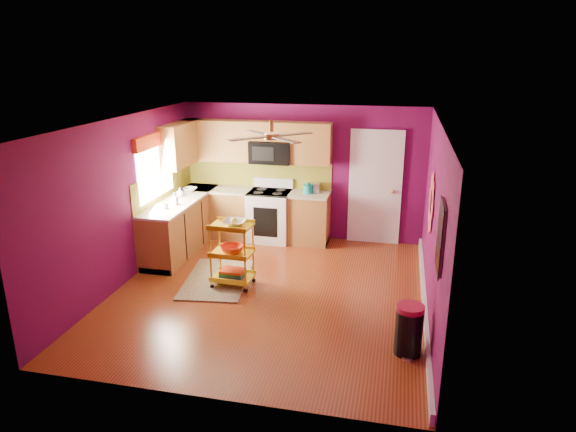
# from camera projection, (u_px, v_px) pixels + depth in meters

# --- Properties ---
(ground) EXTENTS (5.00, 5.00, 0.00)m
(ground) POSITION_uv_depth(u_px,v_px,m) (270.00, 292.00, 7.59)
(ground) COLOR #65260F
(ground) RESTS_ON ground
(room_envelope) EXTENTS (4.54, 5.04, 2.52)m
(room_envelope) POSITION_uv_depth(u_px,v_px,m) (270.00, 185.00, 7.09)
(room_envelope) COLOR #5D0A43
(room_envelope) RESTS_ON ground
(lower_cabinets) EXTENTS (2.81, 2.31, 0.94)m
(lower_cabinets) POSITION_uv_depth(u_px,v_px,m) (223.00, 221.00, 9.43)
(lower_cabinets) COLOR brown
(lower_cabinets) RESTS_ON ground
(electric_range) EXTENTS (0.76, 0.66, 1.13)m
(electric_range) POSITION_uv_depth(u_px,v_px,m) (270.00, 215.00, 9.58)
(electric_range) COLOR white
(electric_range) RESTS_ON ground
(upper_cabinetry) EXTENTS (2.80, 2.30, 1.26)m
(upper_cabinetry) POSITION_uv_depth(u_px,v_px,m) (232.00, 144.00, 9.32)
(upper_cabinetry) COLOR brown
(upper_cabinetry) RESTS_ON ground
(left_window) EXTENTS (0.08, 1.35, 1.08)m
(left_window) POSITION_uv_depth(u_px,v_px,m) (155.00, 157.00, 8.50)
(left_window) COLOR white
(left_window) RESTS_ON ground
(panel_door) EXTENTS (0.95, 0.11, 2.15)m
(panel_door) POSITION_uv_depth(u_px,v_px,m) (375.00, 189.00, 9.30)
(panel_door) COLOR white
(panel_door) RESTS_ON ground
(right_wall_art) EXTENTS (0.04, 2.74, 1.04)m
(right_wall_art) POSITION_uv_depth(u_px,v_px,m) (435.00, 216.00, 6.38)
(right_wall_art) COLOR black
(right_wall_art) RESTS_ON ground
(ceiling_fan) EXTENTS (1.01, 1.01, 0.26)m
(ceiling_fan) POSITION_uv_depth(u_px,v_px,m) (271.00, 136.00, 7.08)
(ceiling_fan) COLOR #BF8C3F
(ceiling_fan) RESTS_ON ground
(shag_rug) EXTENTS (1.12, 1.63, 0.02)m
(shag_rug) POSITION_uv_depth(u_px,v_px,m) (217.00, 279.00, 8.00)
(shag_rug) COLOR #2F200F
(shag_rug) RESTS_ON ground
(rolling_cart) EXTENTS (0.62, 0.46, 1.09)m
(rolling_cart) POSITION_uv_depth(u_px,v_px,m) (232.00, 251.00, 7.64)
(rolling_cart) COLOR gold
(rolling_cart) RESTS_ON ground
(trash_can) EXTENTS (0.41, 0.41, 0.62)m
(trash_can) POSITION_uv_depth(u_px,v_px,m) (409.00, 330.00, 5.97)
(trash_can) COLOR black
(trash_can) RESTS_ON ground
(teal_kettle) EXTENTS (0.18, 0.18, 0.21)m
(teal_kettle) POSITION_uv_depth(u_px,v_px,m) (308.00, 189.00, 9.29)
(teal_kettle) COLOR #128984
(teal_kettle) RESTS_ON lower_cabinets
(toaster) EXTENTS (0.22, 0.15, 0.18)m
(toaster) POSITION_uv_depth(u_px,v_px,m) (314.00, 187.00, 9.37)
(toaster) COLOR beige
(toaster) RESTS_ON lower_cabinets
(soap_bottle_a) EXTENTS (0.09, 0.10, 0.21)m
(soap_bottle_a) POSITION_uv_depth(u_px,v_px,m) (174.00, 199.00, 8.60)
(soap_bottle_a) COLOR #EA3F72
(soap_bottle_a) RESTS_ON lower_cabinets
(soap_bottle_b) EXTENTS (0.12, 0.12, 0.16)m
(soap_bottle_b) POSITION_uv_depth(u_px,v_px,m) (180.00, 192.00, 9.11)
(soap_bottle_b) COLOR white
(soap_bottle_b) RESTS_ON lower_cabinets
(counter_dish) EXTENTS (0.25, 0.25, 0.06)m
(counter_dish) POSITION_uv_depth(u_px,v_px,m) (190.00, 189.00, 9.47)
(counter_dish) COLOR white
(counter_dish) RESTS_ON lower_cabinets
(counter_cup) EXTENTS (0.11, 0.11, 0.09)m
(counter_cup) POSITION_uv_depth(u_px,v_px,m) (165.00, 206.00, 8.40)
(counter_cup) COLOR white
(counter_cup) RESTS_ON lower_cabinets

